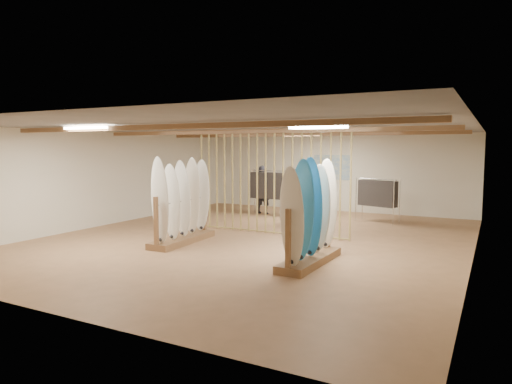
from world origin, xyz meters
The scene contains 16 objects.
floor centered at (0.00, 0.00, 0.00)m, with size 12.00×12.00×0.00m, color #A3754F.
ceiling centered at (0.00, 0.00, 2.80)m, with size 12.00×12.00×0.00m, color gray.
wall_back centered at (0.00, 6.00, 1.40)m, with size 12.00×12.00×0.00m, color white.
wall_front centered at (0.00, -6.00, 1.40)m, with size 12.00×12.00×0.00m, color white.
wall_left centered at (-5.00, 0.00, 1.40)m, with size 12.00×12.00×0.00m, color white.
wall_right centered at (5.00, 0.00, 1.40)m, with size 12.00×12.00×0.00m, color white.
ceiling_slats centered at (0.00, 0.00, 2.72)m, with size 9.50×6.12×0.10m, color brown.
light_panels centered at (0.00, 0.00, 2.74)m, with size 1.20×0.35×0.06m, color white.
bamboo_partition centered at (0.00, 0.80, 1.40)m, with size 4.45×0.05×2.78m.
poster centered at (0.00, 5.98, 1.60)m, with size 1.40×0.03×0.90m, color #3676BD.
rack_left centered at (-1.37, -1.25, 0.70)m, with size 0.67×2.17×2.05m.
rack_right centered at (2.12, -1.72, 0.70)m, with size 0.62×2.16×2.05m.
clothing_rack_a centered at (-1.48, 3.84, 1.03)m, with size 1.48×0.42×1.59m.
clothing_rack_b centered at (2.13, 4.02, 0.91)m, with size 1.25×0.69×1.40m.
shopper_a centered at (-1.88, 4.07, 0.96)m, with size 0.70×0.48×1.93m, color #24232A.
shopper_b centered at (-0.03, 2.74, 0.95)m, with size 0.92×0.72×1.91m, color #343128.
Camera 1 is at (5.34, -10.12, 2.31)m, focal length 32.00 mm.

